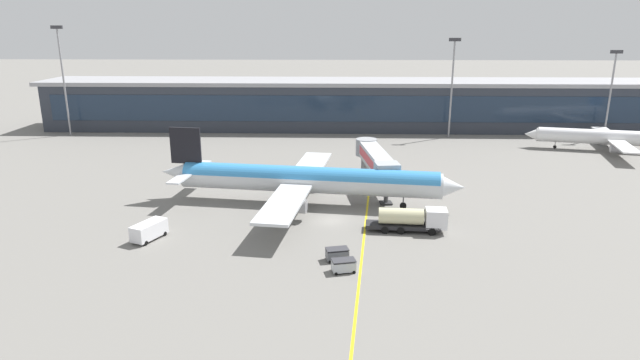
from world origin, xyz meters
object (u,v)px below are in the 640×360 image
object	(u,v)px
main_airliner	(307,180)
crew_van	(150,230)
fuel_tanker	(412,219)
commuter_jet_far	(610,137)
baggage_cart_0	(344,265)
baggage_cart_1	(337,254)

from	to	relation	value
main_airliner	crew_van	bearing A→B (deg)	-143.27
fuel_tanker	crew_van	size ratio (longest dim) A/B	2.02
main_airliner	commuter_jet_far	distance (m)	74.77
fuel_tanker	baggage_cart_0	world-z (taller)	fuel_tanker
main_airliner	baggage_cart_1	world-z (taller)	main_airliner
main_airliner	commuter_jet_far	world-z (taller)	main_airliner
baggage_cart_0	baggage_cart_1	bearing A→B (deg)	103.15
fuel_tanker	crew_van	bearing A→B (deg)	-173.83
main_airliner	fuel_tanker	xyz separation A→B (m)	(14.72, -11.02, -2.22)
baggage_cart_1	crew_van	bearing A→B (deg)	166.68
main_airliner	commuter_jet_far	size ratio (longest dim) A/B	1.35
baggage_cart_0	baggage_cart_1	xyz separation A→B (m)	(-0.73, 3.12, 0.00)
baggage_cart_0	commuter_jet_far	distance (m)	85.32
main_airliner	baggage_cart_0	size ratio (longest dim) A/B	16.22
baggage_cart_1	commuter_jet_far	distance (m)	83.62
fuel_tanker	commuter_jet_far	xyz separation A→B (m)	(49.74, 48.88, 1.37)
baggage_cart_1	commuter_jet_far	size ratio (longest dim) A/B	0.08
main_airliner	baggage_cart_0	distance (m)	24.46
crew_van	baggage_cart_0	bearing A→B (deg)	-19.48
crew_van	baggage_cart_0	size ratio (longest dim) A/B	1.85
fuel_tanker	commuter_jet_far	distance (m)	69.76
fuel_tanker	baggage_cart_1	world-z (taller)	fuel_tanker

